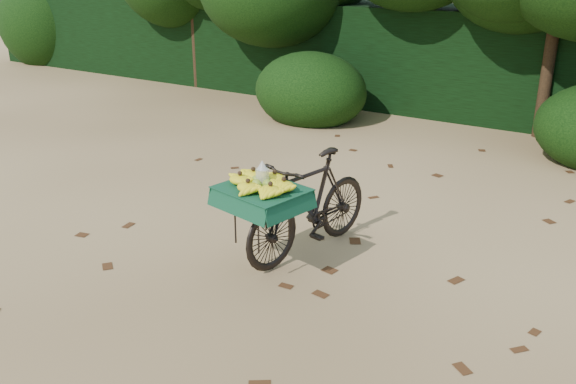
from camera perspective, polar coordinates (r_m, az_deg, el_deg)
The scene contains 5 objects.
ground at distance 5.60m, azimuth 6.06°, elevation -6.74°, with size 80.00×80.00×0.00m, color tan.
vendor_bicycle at distance 5.57m, azimuth 1.84°, elevation -1.10°, with size 0.89×1.77×0.97m.
hedge_backdrop at distance 11.10m, azimuth 21.42°, elevation 10.89°, with size 26.00×1.80×1.80m, color black.
bush_clumps at distance 9.17m, azimuth 21.39°, elevation 6.09°, with size 8.80×1.70×0.90m, color black, non-canonical shape.
leaf_litter at distance 6.12m, azimuth 8.83°, elevation -4.26°, with size 7.00×7.30×0.01m, color #442612, non-canonical shape.
Camera 1 is at (2.16, -4.46, 2.61)m, focal length 38.00 mm.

